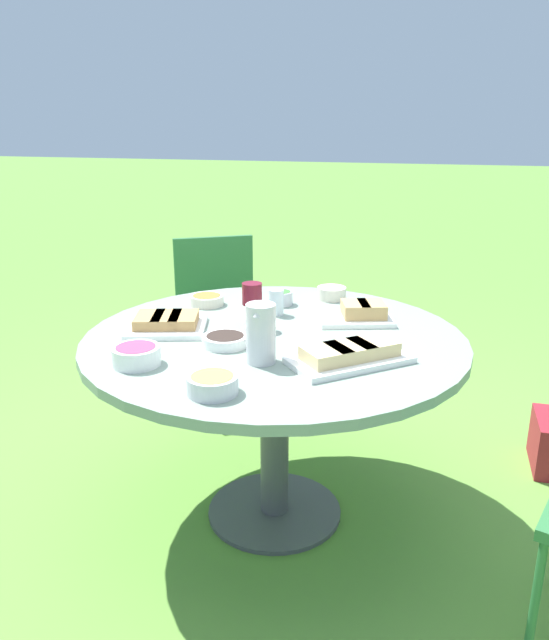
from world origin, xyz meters
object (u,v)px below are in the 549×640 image
dining_table (274,361)px  wine_glass (252,295)px  water_pitcher (261,333)px  chair_near_right (218,306)px

dining_table → wine_glass: bearing=-121.6°
dining_table → wine_glass: 0.26m
water_pitcher → wine_glass: 0.35m
wine_glass → water_pitcher: bearing=21.6°
chair_near_right → wine_glass: size_ratio=5.09×
water_pitcher → wine_glass: water_pitcher is taller
dining_table → chair_near_right: (-1.02, -0.59, -0.13)m
wine_glass → chair_near_right: bearing=-152.8°
dining_table → water_pitcher: 0.33m
chair_near_right → wine_glass: bearing=27.2°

